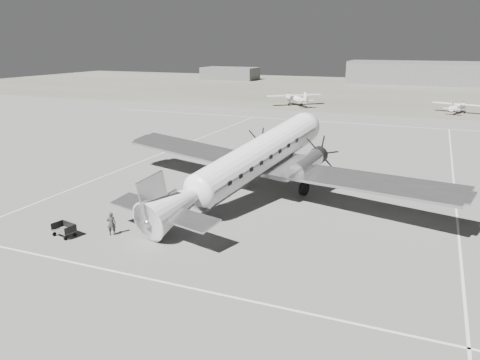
{
  "coord_description": "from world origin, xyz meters",
  "views": [
    {
      "loc": [
        9.62,
        -32.54,
        11.89
      ],
      "look_at": [
        -2.98,
        -2.06,
        2.2
      ],
      "focal_mm": 35.0,
      "sensor_mm": 36.0,
      "label": 1
    }
  ],
  "objects_px": {
    "dc3_airliner": "(250,164)",
    "baggage_cart_near": "(153,213)",
    "shed_secondary": "(230,73)",
    "ground_crew": "(111,224)",
    "light_plane_left": "(296,100)",
    "hangar_main": "(421,73)",
    "light_plane_right": "(458,108)",
    "passenger": "(186,197)",
    "ramp_agent": "(155,208)",
    "baggage_cart_far": "(64,230)"
  },
  "relations": [
    {
      "from": "baggage_cart_near",
      "to": "light_plane_left",
      "type": "bearing_deg",
      "value": 60.43
    },
    {
      "from": "light_plane_left",
      "to": "passenger",
      "type": "bearing_deg",
      "value": -122.29
    },
    {
      "from": "dc3_airliner",
      "to": "light_plane_right",
      "type": "bearing_deg",
      "value": 89.75
    },
    {
      "from": "light_plane_left",
      "to": "ground_crew",
      "type": "bearing_deg",
      "value": -124.61
    },
    {
      "from": "shed_secondary",
      "to": "ground_crew",
      "type": "distance_m",
      "value": 133.22
    },
    {
      "from": "light_plane_left",
      "to": "ramp_agent",
      "type": "bearing_deg",
      "value": -123.39
    },
    {
      "from": "light_plane_right",
      "to": "ground_crew",
      "type": "height_order",
      "value": "light_plane_right"
    },
    {
      "from": "dc3_airliner",
      "to": "ground_crew",
      "type": "xyz_separation_m",
      "value": [
        -5.68,
        -9.83,
        -2.17
      ]
    },
    {
      "from": "ground_crew",
      "to": "ramp_agent",
      "type": "xyz_separation_m",
      "value": [
        1.0,
        3.55,
        -0.0
      ]
    },
    {
      "from": "baggage_cart_far",
      "to": "dc3_airliner",
      "type": "bearing_deg",
      "value": 65.81
    },
    {
      "from": "light_plane_right",
      "to": "baggage_cart_far",
      "type": "xyz_separation_m",
      "value": [
        -24.91,
        -69.31,
        -0.51
      ]
    },
    {
      "from": "shed_secondary",
      "to": "baggage_cart_near",
      "type": "height_order",
      "value": "shed_secondary"
    },
    {
      "from": "light_plane_left",
      "to": "baggage_cart_far",
      "type": "relative_size",
      "value": 7.42
    },
    {
      "from": "light_plane_right",
      "to": "baggage_cart_near",
      "type": "distance_m",
      "value": 68.0
    },
    {
      "from": "hangar_main",
      "to": "ramp_agent",
      "type": "height_order",
      "value": "hangar_main"
    },
    {
      "from": "hangar_main",
      "to": "light_plane_right",
      "type": "xyz_separation_m",
      "value": [
        8.59,
        -61.96,
        -2.36
      ]
    },
    {
      "from": "shed_secondary",
      "to": "passenger",
      "type": "bearing_deg",
      "value": -67.87
    },
    {
      "from": "baggage_cart_near",
      "to": "baggage_cart_far",
      "type": "xyz_separation_m",
      "value": [
        -3.6,
        -4.74,
        -0.01
      ]
    },
    {
      "from": "baggage_cart_far",
      "to": "ground_crew",
      "type": "relative_size",
      "value": 0.98
    },
    {
      "from": "baggage_cart_near",
      "to": "dc3_airliner",
      "type": "bearing_deg",
      "value": 17.09
    },
    {
      "from": "dc3_airliner",
      "to": "baggage_cart_far",
      "type": "distance_m",
      "value": 14.19
    },
    {
      "from": "dc3_airliner",
      "to": "baggage_cart_near",
      "type": "distance_m",
      "value": 8.4
    },
    {
      "from": "shed_secondary",
      "to": "dc3_airliner",
      "type": "bearing_deg",
      "value": -65.67
    },
    {
      "from": "baggage_cart_far",
      "to": "shed_secondary",
      "type": "bearing_deg",
      "value": 121.55
    },
    {
      "from": "dc3_airliner",
      "to": "ground_crew",
      "type": "height_order",
      "value": "dc3_airliner"
    },
    {
      "from": "light_plane_right",
      "to": "hangar_main",
      "type": "bearing_deg",
      "value": 116.14
    },
    {
      "from": "hangar_main",
      "to": "baggage_cart_far",
      "type": "xyz_separation_m",
      "value": [
        -16.32,
        -131.27,
        -2.87
      ]
    },
    {
      "from": "light_plane_left",
      "to": "passenger",
      "type": "height_order",
      "value": "light_plane_left"
    },
    {
      "from": "baggage_cart_near",
      "to": "passenger",
      "type": "xyz_separation_m",
      "value": [
        0.88,
        3.12,
        0.36
      ]
    },
    {
      "from": "shed_secondary",
      "to": "baggage_cart_near",
      "type": "distance_m",
      "value": 130.41
    },
    {
      "from": "dc3_airliner",
      "to": "passenger",
      "type": "relative_size",
      "value": 19.35
    },
    {
      "from": "ground_crew",
      "to": "dc3_airliner",
      "type": "bearing_deg",
      "value": -153.33
    },
    {
      "from": "ground_crew",
      "to": "hangar_main",
      "type": "bearing_deg",
      "value": -129.31
    },
    {
      "from": "baggage_cart_far",
      "to": "hangar_main",
      "type": "bearing_deg",
      "value": 95.38
    },
    {
      "from": "baggage_cart_near",
      "to": "ramp_agent",
      "type": "bearing_deg",
      "value": 37.65
    },
    {
      "from": "hangar_main",
      "to": "baggage_cart_near",
      "type": "relative_size",
      "value": 26.84
    },
    {
      "from": "dc3_airliner",
      "to": "light_plane_right",
      "type": "relative_size",
      "value": 3.41
    },
    {
      "from": "shed_secondary",
      "to": "baggage_cart_far",
      "type": "distance_m",
      "value": 133.62
    },
    {
      "from": "hangar_main",
      "to": "baggage_cart_far",
      "type": "distance_m",
      "value": 132.31
    },
    {
      "from": "baggage_cart_near",
      "to": "baggage_cart_far",
      "type": "height_order",
      "value": "baggage_cart_near"
    },
    {
      "from": "light_plane_left",
      "to": "baggage_cart_near",
      "type": "relative_size",
      "value": 7.21
    },
    {
      "from": "dc3_airliner",
      "to": "ramp_agent",
      "type": "relative_size",
      "value": 20.0
    },
    {
      "from": "shed_secondary",
      "to": "baggage_cart_far",
      "type": "relative_size",
      "value": 11.85
    },
    {
      "from": "baggage_cart_near",
      "to": "baggage_cart_far",
      "type": "distance_m",
      "value": 5.95
    },
    {
      "from": "hangar_main",
      "to": "light_plane_right",
      "type": "relative_size",
      "value": 4.63
    },
    {
      "from": "baggage_cart_far",
      "to": "passenger",
      "type": "relative_size",
      "value": 0.95
    },
    {
      "from": "dc3_airliner",
      "to": "ramp_agent",
      "type": "bearing_deg",
      "value": -111.06
    },
    {
      "from": "dc3_airliner",
      "to": "baggage_cart_near",
      "type": "height_order",
      "value": "dc3_airliner"
    },
    {
      "from": "baggage_cart_near",
      "to": "ramp_agent",
      "type": "height_order",
      "value": "ramp_agent"
    },
    {
      "from": "dc3_airliner",
      "to": "ramp_agent",
      "type": "distance_m",
      "value": 8.13
    }
  ]
}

